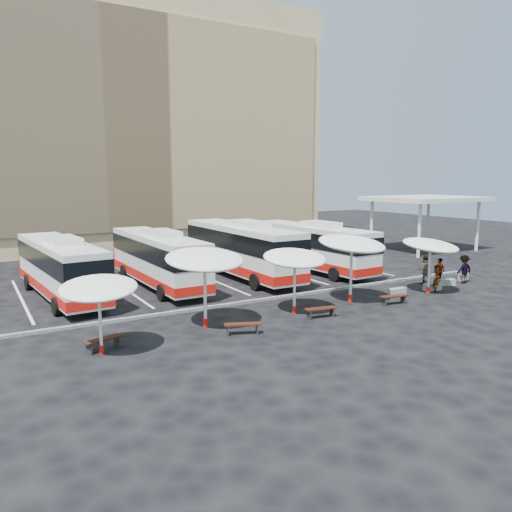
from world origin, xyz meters
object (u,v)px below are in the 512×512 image
passenger_2 (439,272)px  wood_bench_1 (243,326)px  passenger_0 (437,279)px  passenger_1 (425,270)px  bus_0 (60,266)px  bus_1 (158,257)px  wood_bench_0 (103,341)px  wood_bench_3 (394,297)px  conc_bench_2 (447,282)px  sunshade_1 (205,260)px  bus_2 (241,248)px  sunshade_2 (295,258)px  passenger_3 (464,269)px  wood_bench_2 (321,310)px  bus_3 (312,245)px  sunshade_4 (431,246)px  conc_bench_0 (397,292)px  sunshade_3 (352,244)px  sunshade_0 (99,288)px  conc_bench_1 (432,287)px  conc_bench_3 (464,277)px

passenger_2 → wood_bench_1: bearing=-173.6°
passenger_0 → passenger_1: bearing=8.4°
bus_0 → bus_1: (6.02, 0.18, 0.02)m
wood_bench_0 → wood_bench_3: size_ratio=1.00×
wood_bench_0 → conc_bench_2: wood_bench_0 is taller
bus_1 → sunshade_1: bearing=-97.4°
passenger_2 → bus_2: bearing=134.5°
sunshade_2 → passenger_3: size_ratio=1.98×
bus_1 → passenger_3: size_ratio=6.23×
wood_bench_2 → bus_3: bearing=55.6°
sunshade_4 → passenger_2: bearing=26.6°
conc_bench_2 → passenger_2: size_ratio=0.61×
conc_bench_0 → passenger_2: passenger_2 is taller
sunshade_4 → bus_3: bearing=100.2°
passenger_1 → passenger_3: (2.43, -1.18, 0.01)m
wood_bench_2 → wood_bench_3: (5.20, 0.09, -0.00)m
passenger_0 → bus_1: bearing=94.1°
passenger_1 → passenger_3: passenger_3 is taller
sunshade_2 → wood_bench_2: bearing=-63.5°
wood_bench_3 → wood_bench_0: bearing=177.9°
bus_2 → sunshade_1: 12.33m
bus_2 → conc_bench_2: bus_2 is taller
bus_3 → wood_bench_3: bearing=-104.4°
bus_0 → passenger_3: (24.00, -9.34, -0.95)m
sunshade_3 → passenger_3: (9.94, 0.07, -2.39)m
sunshade_2 → wood_bench_1: (-4.06, -1.77, -2.53)m
bus_2 → sunshade_0: (-12.45, -11.05, 0.62)m
wood_bench_2 → passenger_3: (13.38, 1.78, 0.57)m
sunshade_3 → wood_bench_3: size_ratio=2.68×
bus_3 → wood_bench_2: 13.01m
conc_bench_0 → conc_bench_2: conc_bench_0 is taller
conc_bench_1 → passenger_2: passenger_2 is taller
wood_bench_1 → sunshade_0: bearing=173.9°
passenger_2 → wood_bench_0: bearing=-178.8°
sunshade_0 → wood_bench_2: size_ratio=2.29×
sunshade_4 → bus_2: bearing=125.9°
sunshade_0 → sunshade_2: 10.25m
bus_3 → conc_bench_1: 9.80m
sunshade_3 → passenger_2: size_ratio=2.49×
bus_2 → sunshade_3: size_ratio=2.86×
sunshade_2 → sunshade_0: bearing=-173.8°
conc_bench_2 → conc_bench_3: (2.48, 0.59, 0.00)m
bus_1 → passenger_1: 17.68m
wood_bench_2 → passenger_2: size_ratio=0.94×
bus_3 → passenger_1: (3.65, -7.70, -1.00)m
bus_0 → bus_3: bus_3 is taller
sunshade_1 → sunshade_2: size_ratio=1.05×
sunshade_1 → passenger_3: bearing=1.0°
passenger_1 → sunshade_3: bearing=31.6°
wood_bench_3 → sunshade_4: bearing=13.2°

